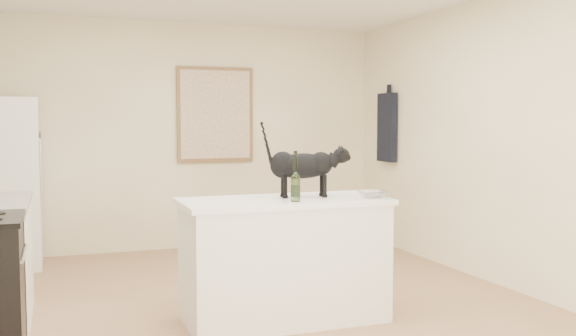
% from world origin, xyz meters
% --- Properties ---
extents(floor, '(5.50, 5.50, 0.00)m').
position_xyz_m(floor, '(0.00, 0.00, 0.00)').
color(floor, '#A07655').
rests_on(floor, ground).
extents(wall_back, '(4.50, 0.00, 4.50)m').
position_xyz_m(wall_back, '(0.00, 2.75, 1.30)').
color(wall_back, '#F8EFC0').
rests_on(wall_back, ground).
extents(wall_front, '(4.50, 0.00, 4.50)m').
position_xyz_m(wall_front, '(0.00, -2.75, 1.30)').
color(wall_front, '#F8EFC0').
rests_on(wall_front, ground).
extents(wall_right, '(0.00, 5.50, 5.50)m').
position_xyz_m(wall_right, '(2.25, 0.00, 1.30)').
color(wall_right, '#F8EFC0').
rests_on(wall_right, ground).
extents(island_base, '(1.44, 0.67, 0.86)m').
position_xyz_m(island_base, '(0.10, -0.20, 0.43)').
color(island_base, white).
rests_on(island_base, floor).
extents(island_top, '(1.50, 0.70, 0.04)m').
position_xyz_m(island_top, '(0.10, -0.20, 0.88)').
color(island_top, white).
rests_on(island_top, island_base).
extents(fridge, '(0.68, 0.68, 1.70)m').
position_xyz_m(fridge, '(-1.95, 2.35, 0.85)').
color(fridge, white).
rests_on(fridge, floor).
extents(artwork_frame, '(0.90, 0.03, 1.10)m').
position_xyz_m(artwork_frame, '(0.30, 2.72, 1.55)').
color(artwork_frame, brown).
rests_on(artwork_frame, wall_back).
extents(artwork_canvas, '(0.82, 0.00, 1.02)m').
position_xyz_m(artwork_canvas, '(0.30, 2.70, 1.55)').
color(artwork_canvas, beige).
rests_on(artwork_canvas, wall_back).
extents(hanging_garment, '(0.08, 0.34, 0.80)m').
position_xyz_m(hanging_garment, '(2.19, 2.05, 1.40)').
color(hanging_garment, black).
rests_on(hanging_garment, wall_right).
extents(black_cat, '(0.62, 0.27, 0.42)m').
position_xyz_m(black_cat, '(0.26, -0.16, 1.11)').
color(black_cat, black).
rests_on(black_cat, island_top).
extents(wine_bottle, '(0.07, 0.07, 0.31)m').
position_xyz_m(wine_bottle, '(0.12, -0.38, 1.06)').
color(wine_bottle, '#365A24').
rests_on(wine_bottle, island_top).
extents(glass_bowl, '(0.24, 0.24, 0.05)m').
position_xyz_m(glass_bowl, '(0.73, -0.38, 0.93)').
color(glass_bowl, white).
rests_on(glass_bowl, island_top).
extents(fridge_paper, '(0.05, 0.12, 0.16)m').
position_xyz_m(fridge_paper, '(-1.60, 2.36, 1.28)').
color(fridge_paper, beige).
rests_on(fridge_paper, fridge).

